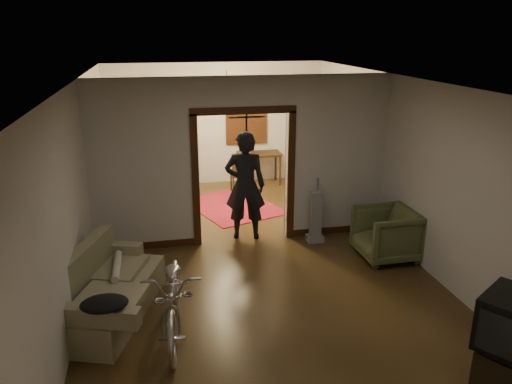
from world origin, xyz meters
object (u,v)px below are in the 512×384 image
object	(u,v)px
bicycle	(175,295)
locker	(166,155)
armchair	(387,234)
person	(245,186)
sofa	(108,283)
desk	(259,169)

from	to	relation	value
bicycle	locker	xyz separation A→B (m)	(0.11, 5.61, 0.35)
armchair	person	bearing A→B (deg)	-122.84
sofa	bicycle	size ratio (longest dim) A/B	1.04
armchair	bicycle	bearing A→B (deg)	-68.39
armchair	sofa	bearing A→B (deg)	-79.37
armchair	locker	distance (m)	5.36
sofa	armchair	size ratio (longest dim) A/B	2.13
sofa	armchair	world-z (taller)	sofa
person	bicycle	bearing A→B (deg)	75.56
locker	bicycle	bearing A→B (deg)	-99.62
sofa	bicycle	world-z (taller)	bicycle
sofa	armchair	distance (m)	4.29
person	desk	distance (m)	3.26
sofa	person	world-z (taller)	person
armchair	person	size ratio (longest dim) A/B	0.48
bicycle	locker	distance (m)	5.62
bicycle	armchair	bearing A→B (deg)	26.77
locker	person	bearing A→B (deg)	-75.60
desk	bicycle	bearing A→B (deg)	-114.26
locker	armchair	bearing A→B (deg)	-60.57
person	armchair	bearing A→B (deg)	160.30
person	locker	size ratio (longest dim) A/B	1.14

